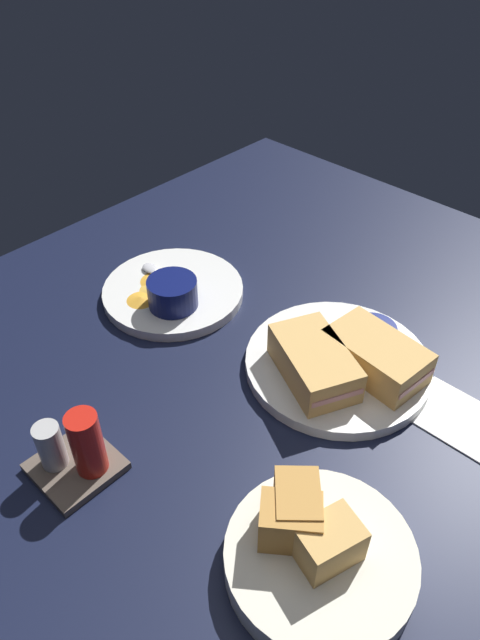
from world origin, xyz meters
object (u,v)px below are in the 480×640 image
sandwich_half_near (314,362)px  ramekin_light_gravy (173,292)px  ramekin_dark_sauce (373,336)px  sandwich_half_far (376,356)px  spoon_by_gravy_ramekin (155,272)px  plate_chips_companion (173,291)px  plate_sandwich_main (337,364)px  spoon_by_dark_ramekin (348,362)px  bread_basket_rear (316,550)px  condiment_caddy (75,452)px

sandwich_half_near → ramekin_light_gravy: size_ratio=2.01×
ramekin_dark_sauce → sandwich_half_near: bearing=77.2°
sandwich_half_far → spoon_by_gravy_ramekin: sandwich_half_far is taller
sandwich_half_far → ramekin_light_gravy: (29.51, 9.22, -0.06)cm
plate_chips_companion → spoon_by_gravy_ramekin: (4.73, -0.35, 1.16)cm
plate_sandwich_main → plate_chips_companion: size_ratio=1.14×
plate_chips_companion → spoon_by_gravy_ramekin: bearing=-4.3°
sandwich_half_near → plate_chips_companion: sandwich_half_near is taller
sandwich_half_near → spoon_by_dark_ramekin: bearing=-113.5°
ramekin_dark_sauce → bread_basket_rear: bearing=114.2°
spoon_by_gravy_ramekin → bread_basket_rear: bread_basket_rear is taller
ramekin_light_gravy → condiment_caddy: size_ratio=0.79×
plate_sandwich_main → bread_basket_rear: (-14.84, 24.03, 1.69)cm
sandwich_half_near → bread_basket_rear: size_ratio=0.79×
plate_chips_companion → sandwich_half_far: bearing=-168.8°
sandwich_half_near → spoon_by_gravy_ramekin: bearing=-0.7°
sandwich_half_far → ramekin_light_gravy: sandwich_half_far is taller
sandwich_half_far → sandwich_half_near: bearing=52.1°
ramekin_dark_sauce → plate_chips_companion: (30.02, 10.09, -2.67)cm
spoon_by_gravy_ramekin → condiment_caddy: 36.56cm
sandwich_half_near → ramekin_light_gravy: bearing=6.3°
plate_sandwich_main → spoon_by_gravy_ramekin: bearing=7.4°
sandwich_half_far → condiment_caddy: (16.01, 35.65, -0.59)cm
sandwich_half_far → bread_basket_rear: size_ratio=0.73×
plate_sandwich_main → condiment_caddy: size_ratio=2.64×
ramekin_dark_sauce → spoon_by_dark_ramekin: bearing=88.5°
plate_chips_companion → sandwich_half_near: bearing=179.9°
sandwich_half_far → bread_basket_rear: bread_basket_rear is taller
sandwich_half_far → ramekin_dark_sauce: (2.78, -3.61, -0.53)cm
spoon_by_dark_ramekin → bread_basket_rear: size_ratio=0.52×
spoon_by_dark_ramekin → spoon_by_gravy_ramekin: size_ratio=1.00×
bread_basket_rear → spoon_by_dark_ramekin: bearing=-61.2°
ramekin_dark_sauce → condiment_caddy: (13.23, 39.26, -0.06)cm
sandwich_half_near → ramekin_dark_sauce: size_ratio=2.42×
bread_basket_rear → condiment_caddy: bearing=20.4°
sandwich_half_far → spoon_by_dark_ramekin: (2.91, 1.55, -2.04)cm
sandwich_half_near → sandwich_half_far: 8.26cm
sandwich_half_far → spoon_by_dark_ramekin: 3.88cm
sandwich_half_far → plate_chips_companion: bearing=11.2°
bread_basket_rear → ramekin_light_gravy: bearing=-22.6°
sandwich_half_near → spoon_by_dark_ramekin: (-2.16, -4.98, -2.04)cm
sandwich_half_near → sandwich_half_far: same height
sandwich_half_far → spoon_by_gravy_ramekin: size_ratio=1.40×
plate_sandwich_main → ramekin_dark_sauce: size_ratio=4.05×
plate_chips_companion → bread_basket_rear: 47.39cm
ramekin_dark_sauce → spoon_by_gravy_ramekin: bearing=15.6°
plate_sandwich_main → spoon_by_gravy_ramekin: spoon_by_gravy_ramekin is taller
ramekin_light_gravy → bread_basket_rear: (-39.93, 16.60, -1.46)cm
spoon_by_dark_ramekin → plate_sandwich_main: bearing=9.4°
ramekin_light_gravy → plate_sandwich_main: bearing=-163.5°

